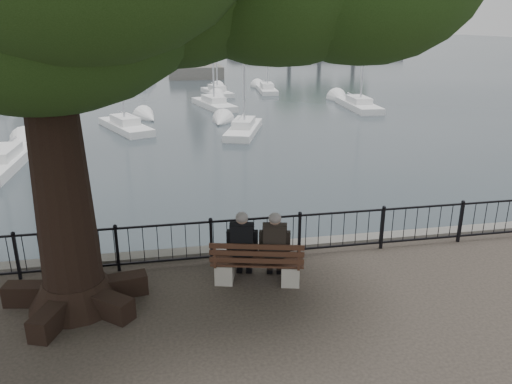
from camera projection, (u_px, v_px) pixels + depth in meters
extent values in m
cube|color=#605D58|center=(252.00, 268.00, 11.90)|extent=(200.00, 0.40, 1.20)
plane|color=#243037|center=(168.00, 51.00, 104.95)|extent=(260.00, 260.00, 0.00)
cube|color=black|center=(256.00, 219.00, 10.95)|extent=(22.00, 0.04, 0.04)
cube|color=black|center=(256.00, 253.00, 11.22)|extent=(22.00, 0.04, 0.04)
cube|color=#A4A299|center=(225.00, 271.00, 10.25)|extent=(0.47, 0.54, 0.43)
cube|color=#A4A299|center=(290.00, 273.00, 10.18)|extent=(0.47, 0.54, 0.43)
cube|color=#351F16|center=(257.00, 261.00, 10.13)|extent=(1.94, 0.95, 0.04)
cube|color=#351F16|center=(257.00, 254.00, 9.77)|extent=(1.82, 0.49, 0.42)
cube|color=black|center=(243.00, 255.00, 10.12)|extent=(0.44, 0.39, 0.25)
cube|color=black|center=(242.00, 240.00, 9.88)|extent=(0.50, 0.35, 0.62)
sphere|color=tan|center=(242.00, 219.00, 9.78)|extent=(0.24, 0.24, 0.24)
ellipsoid|color=gray|center=(242.00, 217.00, 9.74)|extent=(0.25, 0.25, 0.21)
cube|color=black|center=(244.00, 264.00, 10.52)|extent=(0.43, 0.52, 0.47)
cube|color=black|center=(275.00, 256.00, 10.08)|extent=(0.44, 0.39, 0.25)
cube|color=black|center=(275.00, 241.00, 9.85)|extent=(0.50, 0.35, 0.62)
sphere|color=tan|center=(275.00, 219.00, 9.74)|extent=(0.24, 0.24, 0.24)
ellipsoid|color=gray|center=(275.00, 218.00, 9.71)|extent=(0.25, 0.25, 0.21)
cube|color=black|center=(275.00, 265.00, 10.48)|extent=(0.43, 0.52, 0.47)
cone|color=black|center=(76.00, 291.00, 9.42)|extent=(1.74, 1.74, 0.51)
cone|color=black|center=(56.00, 146.00, 8.50)|extent=(1.13, 1.13, 6.15)
cube|color=#605D58|center=(31.00, 66.00, 63.52)|extent=(10.70, 10.70, 1.40)
cube|color=#605D58|center=(195.00, 72.00, 55.87)|extent=(5.82, 5.82, 1.40)
cube|color=#A4A299|center=(194.00, 49.00, 55.07)|extent=(2.13, 2.52, 3.88)
cube|color=#605D58|center=(194.00, 29.00, 54.39)|extent=(2.52, 2.90, 0.30)
cube|color=#A4A299|center=(193.00, 21.00, 54.39)|extent=(1.26, 2.13, 1.36)
cube|color=#A4A299|center=(194.00, 15.00, 53.27)|extent=(1.45, 0.97, 1.55)
sphere|color=#A4A299|center=(193.00, 4.00, 52.56)|extent=(1.65, 1.65, 1.65)
cube|color=white|center=(3.00, 165.00, 21.87)|extent=(1.82, 6.00, 0.66)
cube|color=white|center=(1.00, 154.00, 21.71)|extent=(1.28, 2.46, 0.50)
cube|color=white|center=(126.00, 128.00, 29.23)|extent=(3.50, 5.51, 0.60)
cube|color=white|center=(125.00, 120.00, 29.06)|extent=(1.87, 2.44, 0.45)
cylinder|color=silver|center=(117.00, 31.00, 27.18)|extent=(0.12, 0.12, 10.26)
cube|color=white|center=(244.00, 131.00, 28.43)|extent=(3.01, 5.36, 0.57)
cube|color=white|center=(244.00, 123.00, 28.27)|extent=(1.67, 2.33, 0.43)
cylinder|color=silver|center=(244.00, 41.00, 26.54)|extent=(0.11, 0.11, 9.34)
cube|color=white|center=(358.00, 107.00, 36.38)|extent=(1.92, 6.09, 0.67)
cube|color=white|center=(359.00, 100.00, 36.21)|extent=(1.33, 2.50, 0.50)
cylinder|color=silver|center=(365.00, 36.00, 34.45)|extent=(0.13, 0.13, 9.31)
cube|color=white|center=(4.00, 107.00, 36.35)|extent=(1.88, 5.71, 0.63)
cube|color=white|center=(3.00, 100.00, 36.18)|extent=(1.27, 2.36, 0.47)
cube|color=white|center=(214.00, 106.00, 36.80)|extent=(2.93, 5.82, 0.62)
cube|color=white|center=(214.00, 99.00, 36.64)|extent=(1.69, 2.50, 0.47)
cylinder|color=silver|center=(212.00, 19.00, 34.54)|extent=(0.12, 0.12, 11.50)
cube|color=white|center=(267.00, 91.00, 44.63)|extent=(1.73, 5.07, 0.55)
cube|color=white|center=(267.00, 85.00, 44.46)|extent=(1.16, 2.10, 0.42)
cylinder|color=silver|center=(268.00, 37.00, 42.86)|extent=(0.11, 0.11, 8.61)
cube|color=white|center=(143.00, 85.00, 48.59)|extent=(2.46, 5.85, 0.63)
cube|color=white|center=(143.00, 80.00, 48.43)|extent=(1.51, 2.46, 0.47)
cylinder|color=silver|center=(138.00, 15.00, 46.19)|extent=(0.13, 0.13, 12.32)
cube|color=white|center=(217.00, 93.00, 43.13)|extent=(2.47, 5.14, 0.55)
cube|color=white|center=(217.00, 88.00, 42.97)|extent=(1.44, 2.20, 0.41)
cylinder|color=silver|center=(216.00, 23.00, 40.99)|extent=(0.11, 0.11, 10.92)
cube|color=#2D2822|center=(314.00, 54.00, 87.79)|extent=(30.00, 8.00, 1.20)
cylinder|color=black|center=(290.00, 39.00, 84.24)|extent=(0.70, 0.70, 4.00)
ellipsoid|color=#1C3C12|center=(290.00, 14.00, 82.93)|extent=(5.20, 5.20, 4.16)
cylinder|color=black|center=(320.00, 39.00, 87.14)|extent=(0.70, 0.70, 4.00)
ellipsoid|color=#1C3C12|center=(321.00, 15.00, 85.84)|extent=(5.20, 5.20, 4.16)
cylinder|color=black|center=(355.00, 39.00, 87.26)|extent=(0.70, 0.70, 4.00)
ellipsoid|color=#1C3C12|center=(356.00, 15.00, 85.96)|extent=(5.20, 5.20, 4.16)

